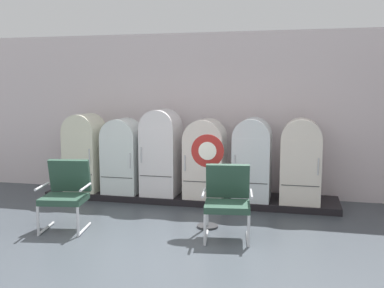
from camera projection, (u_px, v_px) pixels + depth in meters
The scene contains 12 objects.
ground at pixel (129, 263), 5.42m from camera, with size 12.00×10.00×0.05m, color #3C4249.
back_wall at pixel (196, 114), 8.75m from camera, with size 11.76×0.12×3.14m.
display_plinth at pixel (189, 197), 8.33m from camera, with size 5.41×0.95×0.12m, color black.
refrigerator_0 at pixel (85, 150), 8.58m from camera, with size 0.64×0.67×1.48m.
refrigerator_1 at pixel (122, 154), 8.38m from camera, with size 0.66×0.62×1.40m.
refrigerator_2 at pixel (161, 149), 8.24m from camera, with size 0.64×0.71×1.58m.
refrigerator_3 at pixel (205, 156), 8.03m from camera, with size 0.71×0.64×1.42m.
refrigerator_4 at pixel (252, 157), 7.85m from camera, with size 0.65×0.69×1.45m.
refrigerator_5 at pixel (301, 158), 7.65m from camera, with size 0.67×0.66×1.45m.
armchair_left at pixel (66, 191), 6.61m from camera, with size 0.76×0.75×1.02m.
armchair_right at pixel (227, 197), 6.22m from camera, with size 0.75×0.74×1.02m.
sign_stand at pixel (208, 181), 6.62m from camera, with size 0.49×0.32×1.41m.
Camera 1 is at (1.94, -4.88, 2.10)m, focal length 41.71 mm.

